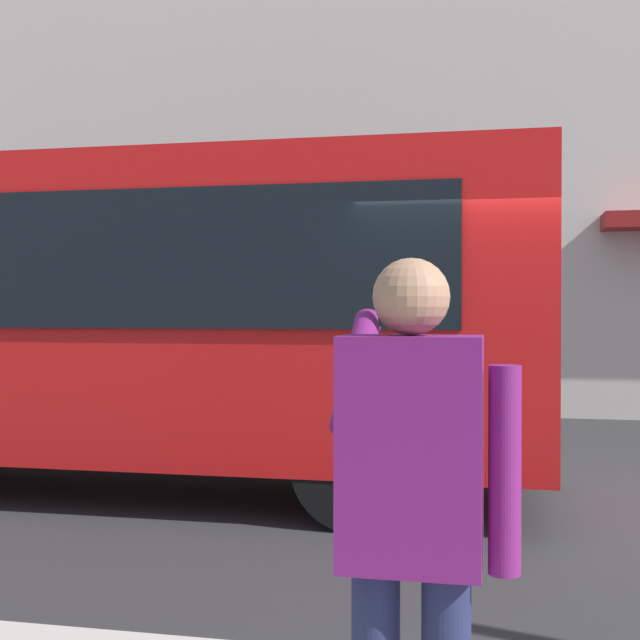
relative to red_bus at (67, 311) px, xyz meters
name	(u,v)px	position (x,y,z in m)	size (l,w,h in m)	color
ground_plane	(522,512)	(-4.27, 0.24, -1.68)	(60.00, 60.00, 0.00)	#2B2B2D
building_facade_far	(514,42)	(-4.29, -6.55, 4.30)	(28.00, 1.55, 12.00)	beige
red_bus	(67,311)	(0.00, 0.00, 0.00)	(9.05, 2.54, 3.08)	red
pedestrian_photographer	(412,508)	(-3.86, 5.13, -0.54)	(0.53, 0.52, 1.70)	#1E2347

